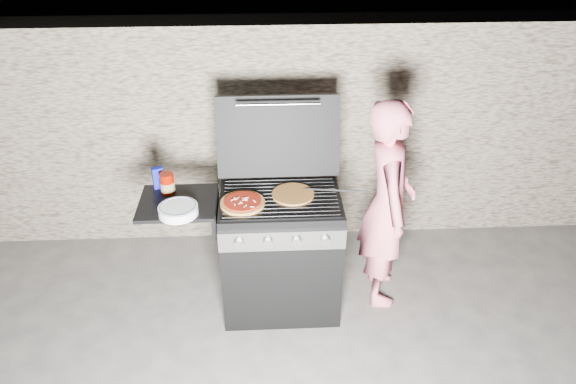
{
  "coord_description": "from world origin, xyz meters",
  "views": [
    {
      "loc": [
        -0.11,
        -3.12,
        2.84
      ],
      "look_at": [
        0.05,
        0.0,
        0.95
      ],
      "focal_mm": 35.0,
      "sensor_mm": 36.0,
      "label": 1
    }
  ],
  "objects_px": {
    "gas_grill": "(245,254)",
    "person": "(387,204)",
    "pizza_topped": "(242,202)",
    "sauce_jar": "(167,183)"
  },
  "relations": [
    {
      "from": "sauce_jar",
      "to": "person",
      "type": "bearing_deg",
      "value": -0.52
    },
    {
      "from": "gas_grill",
      "to": "person",
      "type": "bearing_deg",
      "value": 5.75
    },
    {
      "from": "gas_grill",
      "to": "pizza_topped",
      "type": "relative_size",
      "value": 4.7
    },
    {
      "from": "pizza_topped",
      "to": "person",
      "type": "xyz_separation_m",
      "value": [
        0.99,
        0.17,
        -0.16
      ]
    },
    {
      "from": "pizza_topped",
      "to": "person",
      "type": "bearing_deg",
      "value": 10.0
    },
    {
      "from": "gas_grill",
      "to": "sauce_jar",
      "type": "relative_size",
      "value": 9.35
    },
    {
      "from": "person",
      "to": "sauce_jar",
      "type": "bearing_deg",
      "value": 93.45
    },
    {
      "from": "sauce_jar",
      "to": "person",
      "type": "xyz_separation_m",
      "value": [
        1.48,
        -0.01,
        -0.2
      ]
    },
    {
      "from": "pizza_topped",
      "to": "sauce_jar",
      "type": "distance_m",
      "value": 0.53
    },
    {
      "from": "gas_grill",
      "to": "sauce_jar",
      "type": "xyz_separation_m",
      "value": [
        -0.49,
        0.11,
        0.52
      ]
    }
  ]
}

